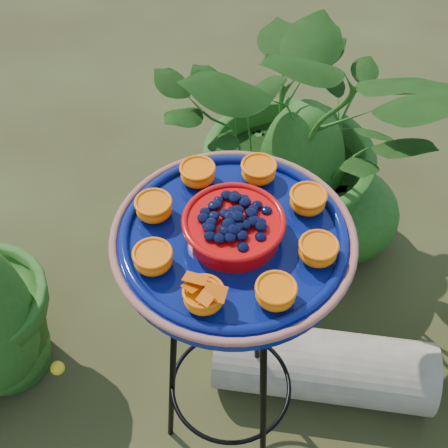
{
  "coord_description": "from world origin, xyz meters",
  "views": [
    {
      "loc": [
        0.38,
        -0.56,
        1.75
      ],
      "look_at": [
        -0.1,
        -0.01,
        0.91
      ],
      "focal_mm": 50.0,
      "sensor_mm": 36.0,
      "label": 1
    }
  ],
  "objects": [
    {
      "name": "shrub_back_left",
      "position": [
        -0.4,
        0.71,
        0.47
      ],
      "size": [
        1.08,
        1.02,
        0.94
      ],
      "primitive_type": "imported",
      "rotation": [
        0.0,
        0.0,
        0.43
      ],
      "color": "#234612",
      "rests_on": "ground"
    },
    {
      "name": "feeder_dish",
      "position": [
        -0.08,
        -0.01,
        0.89
      ],
      "size": [
        0.51,
        0.51,
        0.1
      ],
      "rotation": [
        0.0,
        0.0,
        0.22
      ],
      "color": "#07125B",
      "rests_on": "tripod_stand"
    },
    {
      "name": "driftwood_log",
      "position": [
        0.02,
        0.28,
        0.11
      ],
      "size": [
        0.64,
        0.52,
        0.21
      ],
      "primitive_type": "cylinder",
      "rotation": [
        0.0,
        1.57,
        0.58
      ],
      "color": "tan",
      "rests_on": "ground"
    },
    {
      "name": "tripod_stand",
      "position": [
        -0.08,
        -0.01,
        0.51
      ],
      "size": [
        0.37,
        0.37,
        0.85
      ],
      "rotation": [
        0.0,
        0.0,
        0.22
      ],
      "color": "black",
      "rests_on": "ground"
    },
    {
      "name": "ground_plane",
      "position": [
        0.0,
        0.0,
        0.0
      ],
      "size": [
        20.0,
        20.0,
        0.0
      ],
      "primitive_type": "plane",
      "color": "#302715",
      "rests_on": "ground"
    }
  ]
}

